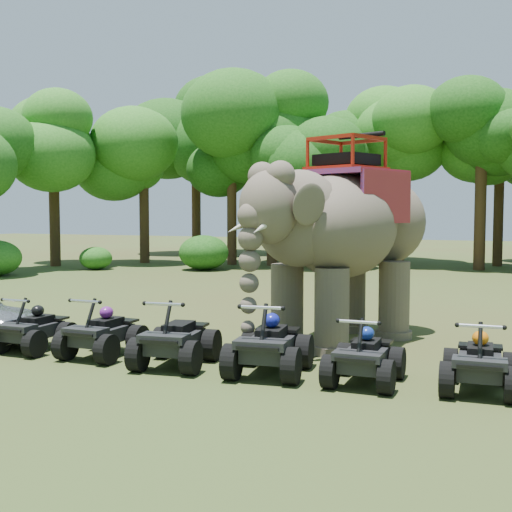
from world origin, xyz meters
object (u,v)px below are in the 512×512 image
(atv_4, at_px, (365,349))
(atv_0, at_px, (33,323))
(atv_1, at_px, (102,326))
(atv_5, at_px, (480,355))
(elephant, at_px, (343,238))
(atv_2, at_px, (176,332))
(atv_3, at_px, (269,337))

(atv_4, bearing_deg, atv_0, -179.65)
(atv_1, relative_size, atv_5, 1.03)
(atv_4, bearing_deg, elephant, 110.56)
(atv_0, distance_m, atv_4, 7.01)
(atv_2, bearing_deg, atv_0, 172.02)
(atv_1, xyz_separation_m, atv_4, (5.34, -0.12, -0.03))
(atv_3, relative_size, atv_5, 1.11)
(atv_0, relative_size, atv_3, 0.87)
(elephant, distance_m, atv_3, 3.73)
(atv_3, distance_m, atv_4, 1.73)
(atv_0, relative_size, atv_2, 0.89)
(atv_0, bearing_deg, atv_5, 1.66)
(atv_0, height_order, atv_3, atv_3)
(elephant, xyz_separation_m, atv_1, (-4.15, -3.20, -1.72))
(elephant, xyz_separation_m, atv_5, (3.03, -3.14, -1.73))
(atv_2, distance_m, atv_4, 3.59)
(atv_4, bearing_deg, atv_2, -178.44)
(atv_0, height_order, atv_5, atv_5)
(atv_4, distance_m, atv_5, 1.85)
(elephant, distance_m, atv_0, 6.89)
(atv_2, relative_size, atv_3, 0.98)
(atv_1, height_order, atv_4, atv_1)
(atv_0, bearing_deg, atv_3, 0.49)
(elephant, bearing_deg, atv_5, -22.68)
(atv_2, relative_size, atv_5, 1.08)
(atv_1, distance_m, atv_3, 3.61)
(atv_2, relative_size, atv_4, 1.11)
(atv_2, distance_m, atv_5, 5.43)
(atv_5, bearing_deg, atv_2, -178.94)
(elephant, height_order, atv_1, elephant)
(atv_5, bearing_deg, atv_3, -178.80)
(atv_1, bearing_deg, atv_5, 2.06)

